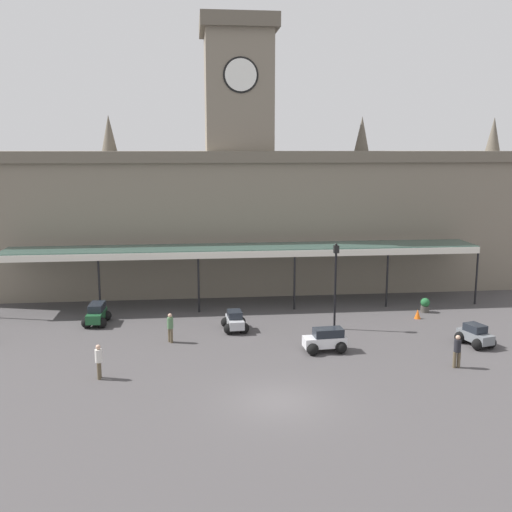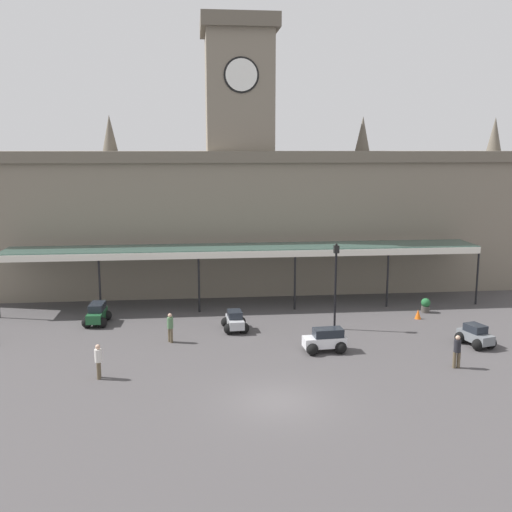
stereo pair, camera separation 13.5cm
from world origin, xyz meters
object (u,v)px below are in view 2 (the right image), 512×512
Objects in this scene: traffic_cone at (418,314)px; planter_forecourt_centre at (426,305)px; car_silver_sedan at (235,322)px; car_grey_sedan at (475,337)px; pedestrian_beside_cars at (457,350)px; car_white_estate at (325,341)px; pedestrian_crossing_forecourt at (98,360)px; car_green_estate at (97,315)px; pedestrian_near_entrance at (170,327)px; victorian_lamppost at (336,277)px.

traffic_cone is 1.77m from planter_forecourt_centre.
traffic_cone is (11.77, 1.18, -0.20)m from car_silver_sedan.
pedestrian_beside_cars is at bearing -128.72° from car_grey_sedan.
car_white_estate is 1.38× the size of pedestrian_crossing_forecourt.
pedestrian_beside_cars is (10.48, -7.26, 0.41)m from car_silver_sedan.
pedestrian_crossing_forecourt reaches higher than car_green_estate.
car_white_estate is 14.44m from car_green_estate.
traffic_cone is at bearing 23.17° from pedestrian_crossing_forecourt.
car_green_estate is at bearing 153.34° from pedestrian_beside_cars.
car_white_estate is 3.79× the size of traffic_cone.
car_silver_sedan and car_grey_sedan have the same top height.
pedestrian_near_entrance is (-8.27, 2.42, 0.34)m from car_white_estate.
car_green_estate is at bearing 169.79° from victorian_lamppost.
car_white_estate is 6.68m from pedestrian_beside_cars.
victorian_lamppost reaches higher than pedestrian_near_entrance.
car_grey_sedan is 8.40m from victorian_lamppost.
pedestrian_crossing_forecourt is 2.74× the size of traffic_cone.
car_grey_sedan is 6.75m from planter_forecourt_centre.
car_green_estate reaches higher than car_grey_sedan.
pedestrian_crossing_forecourt reaches higher than car_grey_sedan.
pedestrian_near_entrance is 17.16m from planter_forecourt_centre.
pedestrian_near_entrance is 1.74× the size of planter_forecourt_centre.
pedestrian_near_entrance is at bearing 172.04° from car_grey_sedan.
planter_forecourt_centre is at bearing 25.48° from pedestrian_crossing_forecourt.
pedestrian_beside_cars is at bearing -26.99° from car_white_estate.
car_grey_sedan is 2.31× the size of planter_forecourt_centre.
traffic_cone is 0.63× the size of planter_forecourt_centre.
victorian_lamppost is (1.44, 3.86, 2.66)m from car_white_estate.
car_green_estate is at bearing 177.08° from traffic_cone.
pedestrian_crossing_forecourt is 1.74× the size of planter_forecourt_centre.
traffic_cone is at bearing 36.80° from car_white_estate.
car_grey_sedan is (8.44, 0.08, -0.06)m from car_white_estate.
car_grey_sedan is 1.33× the size of pedestrian_beside_cars.
victorian_lamppost reaches higher than car_white_estate.
victorian_lamppost reaches higher than traffic_cone.
planter_forecourt_centre is (21.22, 0.38, -0.07)m from car_green_estate.
victorian_lamppost is at bearing -156.57° from planter_forecourt_centre.
planter_forecourt_centre is at bearing 14.91° from pedestrian_near_entrance.
car_green_estate is 0.44× the size of victorian_lamppost.
car_white_estate is at bearing -179.45° from car_grey_sedan.
pedestrian_crossing_forecourt reaches higher than planter_forecourt_centre.
pedestrian_beside_cars is 10.14m from planter_forecourt_centre.
car_grey_sedan is at bearing 51.28° from pedestrian_beside_cars.
planter_forecourt_centre reaches higher than traffic_cone.
pedestrian_near_entrance is 10.09m from victorian_lamppost.
victorian_lamppost is 8.57× the size of traffic_cone.
car_white_estate is at bearing -43.09° from car_silver_sedan.
victorian_lamppost is (5.97, -0.38, 2.72)m from car_silver_sedan.
pedestrian_beside_cars is 2.74× the size of traffic_cone.
pedestrian_near_entrance is at bearing -154.09° from car_silver_sedan.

